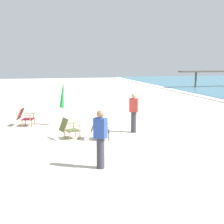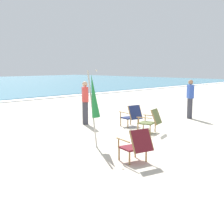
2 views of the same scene
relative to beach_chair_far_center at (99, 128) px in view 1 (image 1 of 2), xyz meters
The scene contains 7 objects.
ground_plane 1.27m from the beach_chair_far_center, 91.51° to the right, with size 80.00×80.00×0.00m, color beige.
beach_chair_far_center is the anchor object (origin of this frame).
beach_chair_front_right 4.24m from the beach_chair_far_center, 138.46° to the right, with size 0.74×0.84×0.80m.
beach_chair_mid_center 1.16m from the beach_chair_far_center, 107.01° to the right, with size 0.74×0.83×0.81m.
umbrella_furled_green 3.26m from the beach_chair_far_center, 159.24° to the right, with size 0.39×0.40×2.12m.
person_near_chairs 1.86m from the beach_chair_far_center, 116.73° to the left, with size 0.35×0.39×1.63m.
person_by_waterline 3.19m from the beach_chair_far_center, 10.13° to the right, with size 0.37×0.39×1.63m.
Camera 1 is at (11.29, -0.97, 2.98)m, focal length 50.00 mm.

